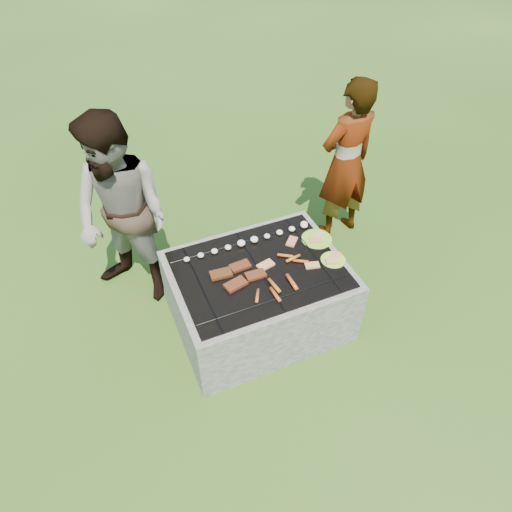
% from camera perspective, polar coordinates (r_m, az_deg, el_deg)
% --- Properties ---
extents(lawn, '(60.00, 60.00, 0.00)m').
position_cam_1_polar(lawn, '(3.85, 0.30, -8.03)').
color(lawn, '#264B12').
rests_on(lawn, ground).
extents(fire_pit, '(1.30, 1.00, 0.62)m').
position_cam_1_polar(fire_pit, '(3.64, 0.31, -5.27)').
color(fire_pit, '#A9A196').
rests_on(fire_pit, ground).
extents(mushrooms, '(1.06, 0.08, 0.04)m').
position_cam_1_polar(mushrooms, '(3.62, 0.37, 2.26)').
color(mushrooms, beige).
rests_on(mushrooms, fire_pit).
extents(pork_slabs, '(0.39, 0.27, 0.02)m').
position_cam_1_polar(pork_slabs, '(3.34, -2.39, -2.40)').
color(pork_slabs, brown).
rests_on(pork_slabs, fire_pit).
extents(sausages, '(0.54, 0.44, 0.03)m').
position_cam_1_polar(sausages, '(3.32, 3.40, -2.76)').
color(sausages, orange).
rests_on(sausages, fire_pit).
extents(bread_on_grate, '(0.45, 0.41, 0.02)m').
position_cam_1_polar(bread_on_grate, '(3.48, 3.80, -0.17)').
color(bread_on_grate, '#F5B87D').
rests_on(bread_on_grate, fire_pit).
extents(plate_far, '(0.30, 0.30, 0.03)m').
position_cam_1_polar(plate_far, '(3.67, 7.60, 2.10)').
color(plate_far, '#DEFA3B').
rests_on(plate_far, fire_pit).
extents(plate_near, '(0.20, 0.20, 0.03)m').
position_cam_1_polar(plate_near, '(3.52, 9.65, -0.46)').
color(plate_near, '#E2F43A').
rests_on(plate_near, fire_pit).
extents(cook, '(0.62, 0.44, 1.58)m').
position_cam_1_polar(cook, '(4.29, 11.18, 11.36)').
color(cook, gray).
rests_on(cook, ground).
extents(bystander, '(1.00, 1.02, 1.66)m').
position_cam_1_polar(bystander, '(3.65, -16.30, 4.73)').
color(bystander, '#A8958C').
rests_on(bystander, ground).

